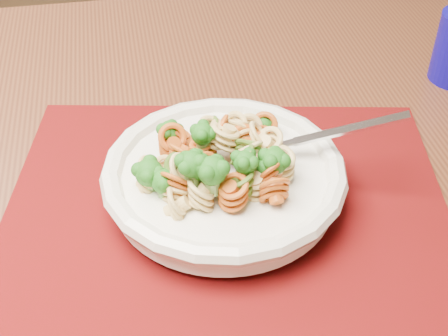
# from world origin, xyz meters

# --- Properties ---
(dining_table) EXTENTS (1.53, 1.27, 0.70)m
(dining_table) POSITION_xyz_m (0.44, -0.01, 0.60)
(dining_table) COLOR #582E18
(dining_table) RESTS_ON ground
(placemat) EXTENTS (0.48, 0.41, 0.00)m
(placemat) POSITION_xyz_m (0.45, -0.07, 0.70)
(placemat) COLOR #57030B
(placemat) RESTS_ON dining_table
(pasta_bowl) EXTENTS (0.24, 0.24, 0.04)m
(pasta_bowl) POSITION_xyz_m (0.45, -0.07, 0.73)
(pasta_bowl) COLOR silver
(pasta_bowl) RESTS_ON placemat
(pasta_broccoli_heap) EXTENTS (0.20, 0.20, 0.06)m
(pasta_broccoli_heap) POSITION_xyz_m (0.45, -0.07, 0.74)
(pasta_broccoli_heap) COLOR #E1BE6F
(pasta_broccoli_heap) RESTS_ON pasta_bowl
(fork) EXTENTS (0.18, 0.05, 0.08)m
(fork) POSITION_xyz_m (0.49, -0.03, 0.74)
(fork) COLOR silver
(fork) RESTS_ON pasta_bowl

